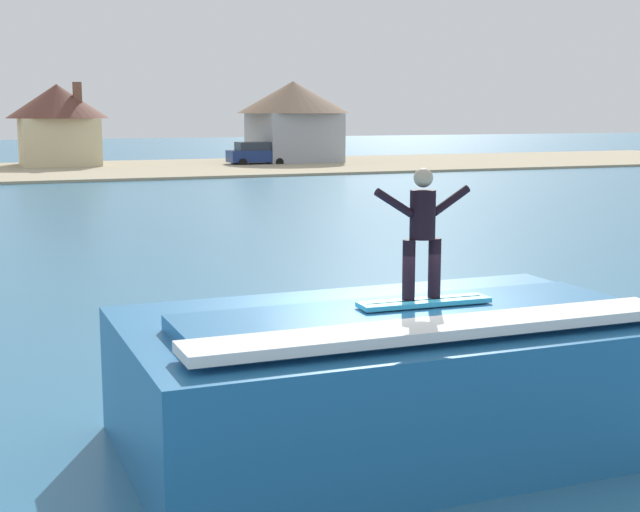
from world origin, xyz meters
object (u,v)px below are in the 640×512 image
wave_crest (393,378)px  house_small_cottage (58,120)px  surfboard (424,302)px  car_far_shore (256,154)px  house_gabled_white (293,116)px  surfer (422,226)px

wave_crest → house_small_cottage: bearing=88.0°
surfboard → car_far_shore: size_ratio=0.38×
wave_crest → house_gabled_white: house_gabled_white is taller
surfer → house_small_cottage: size_ratio=0.22×
surfboard → car_far_shore: 59.49m
wave_crest → house_small_cottage: 61.05m
surfboard → surfer: bearing=94.4°
surfboard → surfer: (-0.01, 0.07, 0.94)m
surfboard → house_small_cottage: bearing=88.2°
surfer → car_far_shore: surfer is taller
surfboard → surfer: surfer is taller
surfer → car_far_shore: bearing=74.2°
wave_crest → surfboard: size_ratio=3.92×
wave_crest → car_far_shore: size_ratio=1.50×
wave_crest → car_far_shore: wave_crest is taller
surfer → house_gabled_white: 63.08m
surfboard → wave_crest: bearing=133.1°
wave_crest → house_gabled_white: bearing=71.0°
surfboard → house_small_cottage: (1.90, 61.26, 1.60)m
car_far_shore → house_gabled_white: 5.57m
surfer → house_small_cottage: (1.91, 61.18, 0.65)m
wave_crest → surfboard: 1.10m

